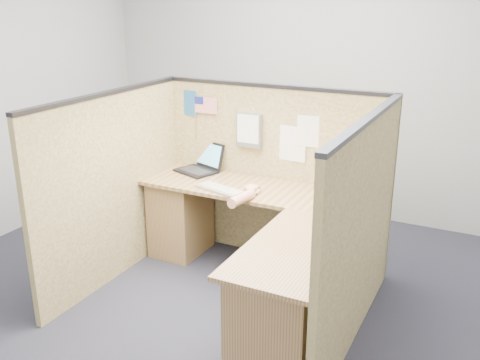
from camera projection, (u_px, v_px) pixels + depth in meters
The scene contains 13 objects.
floor at pixel (218, 306), 4.02m from camera, with size 5.00×5.00×0.00m, color black.
wall_back at pixel (323, 80), 5.47m from camera, with size 5.00×5.00×0.00m, color #A1A4A6.
cubicle_partitions at pixel (243, 193), 4.13m from camera, with size 2.06×1.83×1.53m.
l_desk at pixel (257, 249), 4.05m from camera, with size 1.95×1.75×0.73m.
laptop at pixel (200, 164), 4.79m from camera, with size 0.41×0.43×0.25m.
keyboard at pixel (221, 189), 4.28m from camera, with size 0.46×0.25×0.03m.
mouse at pixel (252, 191), 4.22m from camera, with size 0.12×0.07×0.05m, color silver.
hand_forearm at pixel (245, 195), 4.08m from camera, with size 0.12×0.42×0.09m.
blue_poster at pixel (189, 103), 4.76m from camera, with size 0.17×0.00×0.22m, color #1F578F.
american_flag at pixel (203, 107), 4.69m from camera, with size 0.22×0.01×0.39m.
file_holder at pixel (249, 130), 4.53m from camera, with size 0.23×0.05×0.29m.
paper_left at pixel (309, 131), 4.32m from camera, with size 0.20×0.00×0.26m, color white.
paper_right at pixel (293, 144), 4.42m from camera, with size 0.23×0.00×0.30m, color white.
Camera 1 is at (1.72, -3.05, 2.19)m, focal length 40.00 mm.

